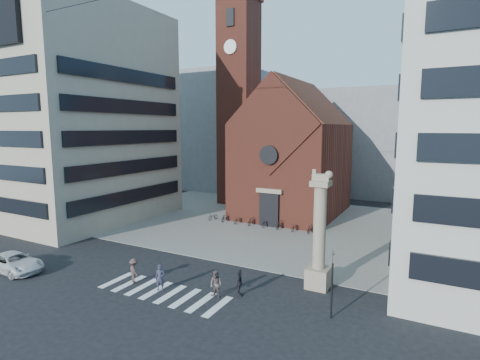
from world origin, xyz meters
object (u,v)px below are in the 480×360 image
(pedestrian_2, at_px, (239,283))
(lion_column, at_px, (319,242))
(scooter_0, at_px, (213,217))
(traffic_light, at_px, (332,283))
(white_car, at_px, (14,263))
(pedestrian_0, at_px, (160,278))
(pedestrian_1, at_px, (216,284))

(pedestrian_2, bearing_deg, lion_column, -63.17)
(pedestrian_2, xyz_separation_m, scooter_0, (-13.06, 17.35, -0.47))
(traffic_light, height_order, white_car, traffic_light)
(white_car, bearing_deg, traffic_light, -79.19)
(pedestrian_2, bearing_deg, traffic_light, -105.32)
(white_car, bearing_deg, pedestrian_0, -77.57)
(traffic_light, bearing_deg, scooter_0, 138.20)
(lion_column, relative_size, scooter_0, 5.30)
(lion_column, relative_size, pedestrian_0, 4.55)
(lion_column, bearing_deg, white_car, -159.20)
(pedestrian_1, height_order, scooter_0, pedestrian_1)
(lion_column, distance_m, pedestrian_1, 7.95)
(lion_column, height_order, pedestrian_2, lion_column)
(scooter_0, bearing_deg, white_car, -92.52)
(traffic_light, distance_m, pedestrian_0, 12.05)
(lion_column, xyz_separation_m, scooter_0, (-17.50, 13.42, -2.98))
(pedestrian_1, distance_m, pedestrian_2, 1.62)
(white_car, relative_size, pedestrian_1, 2.81)
(white_car, bearing_deg, pedestrian_1, -77.58)
(white_car, distance_m, pedestrian_1, 17.37)
(traffic_light, height_order, pedestrian_1, traffic_light)
(pedestrian_0, xyz_separation_m, scooter_0, (-7.65, 19.26, -0.47))
(white_car, xyz_separation_m, pedestrian_1, (16.98, 3.67, 0.21))
(pedestrian_2, distance_m, scooter_0, 21.72)
(pedestrian_1, bearing_deg, scooter_0, 132.80)
(pedestrian_0, bearing_deg, pedestrian_2, -5.95)
(scooter_0, bearing_deg, traffic_light, -31.08)
(pedestrian_0, xyz_separation_m, pedestrian_2, (5.41, 1.90, 0.00))
(lion_column, distance_m, white_car, 24.41)
(white_car, distance_m, pedestrian_2, 18.83)
(pedestrian_0, relative_size, pedestrian_1, 1.00)
(lion_column, distance_m, scooter_0, 22.25)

